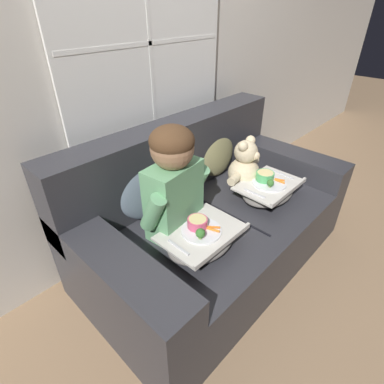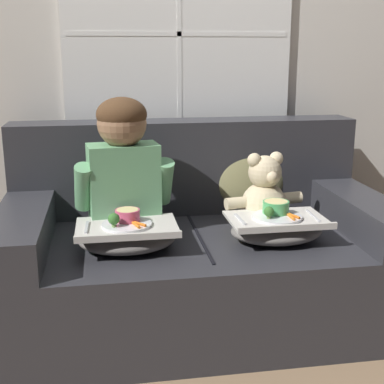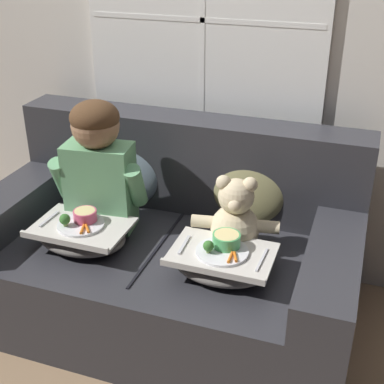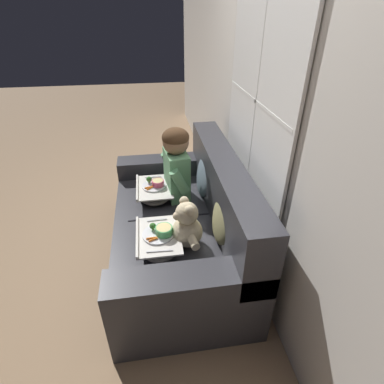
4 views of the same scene
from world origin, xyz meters
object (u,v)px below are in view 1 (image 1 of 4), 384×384
object	(u,v)px
teddy_bear	(245,167)
couch	(209,218)
child_figure	(173,178)
lap_tray_child	(201,238)
throw_pillow_behind_child	(144,185)
throw_pillow_behind_teddy	(216,150)
lap_tray_teddy	(268,189)

from	to	relation	value
teddy_bear	couch	bearing A→B (deg)	174.62
teddy_bear	child_figure	bearing A→B (deg)	179.67
lap_tray_child	throw_pillow_behind_child	bearing A→B (deg)	89.96
throw_pillow_behind_teddy	lap_tray_teddy	world-z (taller)	throw_pillow_behind_teddy
child_figure	lap_tray_child	world-z (taller)	child_figure
throw_pillow_behind_child	throw_pillow_behind_teddy	distance (m)	0.66
throw_pillow_behind_child	child_figure	bearing A→B (deg)	-89.97
throw_pillow_behind_child	child_figure	xyz separation A→B (m)	(0.00, -0.26, 0.15)
throw_pillow_behind_teddy	child_figure	size ratio (longest dim) A/B	0.62
throw_pillow_behind_child	throw_pillow_behind_teddy	xyz separation A→B (m)	(0.66, 0.00, 0.00)
child_figure	lap_tray_child	size ratio (longest dim) A/B	1.47
throw_pillow_behind_child	lap_tray_teddy	world-z (taller)	throw_pillow_behind_child
couch	throw_pillow_behind_child	bearing A→B (deg)	145.14
teddy_bear	lap_tray_teddy	distance (m)	0.21
teddy_bear	lap_tray_teddy	world-z (taller)	teddy_bear
child_figure	teddy_bear	size ratio (longest dim) A/B	1.59
couch	lap_tray_child	world-z (taller)	couch
couch	throw_pillow_behind_child	xyz separation A→B (m)	(-0.33, 0.23, 0.31)
throw_pillow_behind_teddy	child_figure	distance (m)	0.72
throw_pillow_behind_child	lap_tray_child	world-z (taller)	throw_pillow_behind_child
child_figure	couch	bearing A→B (deg)	4.73
throw_pillow_behind_child	lap_tray_teddy	xyz separation A→B (m)	(0.66, -0.45, -0.14)
teddy_bear	lap_tray_teddy	bearing A→B (deg)	-90.23
child_figure	lap_tray_child	xyz separation A→B (m)	(-0.00, -0.20, -0.28)
couch	lap_tray_child	distance (m)	0.43
throw_pillow_behind_teddy	lap_tray_child	xyz separation A→B (m)	(-0.66, -0.46, -0.14)
throw_pillow_behind_teddy	lap_tray_child	size ratio (longest dim) A/B	0.92
couch	teddy_bear	xyz separation A→B (m)	(0.33, -0.03, 0.26)
throw_pillow_behind_teddy	teddy_bear	distance (m)	0.26
couch	teddy_bear	distance (m)	0.42
throw_pillow_behind_teddy	lap_tray_teddy	distance (m)	0.47
couch	child_figure	size ratio (longest dim) A/B	2.80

